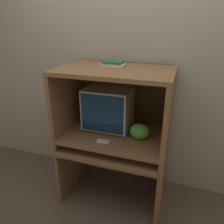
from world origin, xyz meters
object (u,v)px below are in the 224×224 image
Objects in this scene: book_stack at (114,64)px; snack_bag at (140,132)px; keyboard at (105,147)px; mouse at (135,152)px; crt_monitor at (108,108)px.

snack_bag is at bearing -22.47° from book_stack.
book_stack is (-0.29, 0.12, 0.58)m from snack_bag.
snack_bag is 0.66m from book_stack.
book_stack is at bearing 84.44° from keyboard.
mouse reaches higher than keyboard.
keyboard is 0.37m from snack_bag.
book_stack is at bearing 143.52° from mouse.
keyboard is 0.29m from mouse.
crt_monitor is 0.44m from book_stack.
keyboard is 2.34× the size of book_stack.
mouse is 0.35× the size of snack_bag.
mouse is 0.20m from snack_bag.
crt_monitor is 7.16× the size of mouse.
snack_bag is (0.35, -0.13, -0.14)m from crt_monitor.
snack_bag is at bearing 77.34° from mouse.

